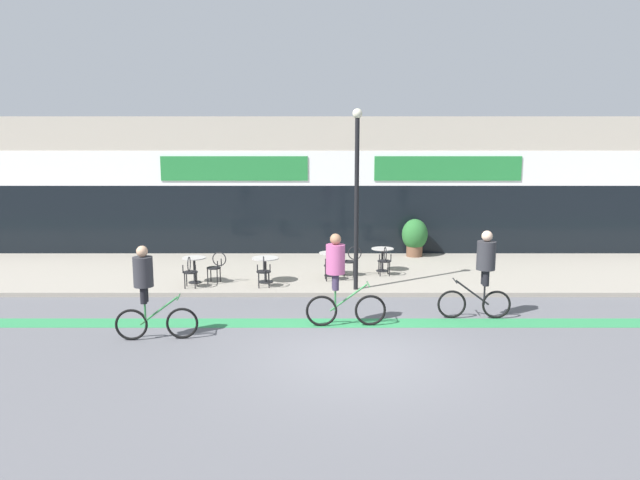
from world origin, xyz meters
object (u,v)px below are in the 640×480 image
object	(u,v)px
bistro_table_2	(333,259)
cafe_chair_1_near	(266,269)
cafe_chair_0_side	(219,265)
cafe_chair_2_side	(354,259)
bistro_table_3	(385,255)
bistro_table_1	(268,264)
cafe_chair_0_near	(193,270)
planter_pot	(417,236)
cafe_chair_3_near	(387,259)
lamp_post	(359,186)
cyclist_0	(150,287)
cafe_chair_2_near	(334,263)
bistro_table_0	(197,265)
cyclist_2	(486,268)
cyclist_1	(341,274)

from	to	relation	value
bistro_table_2	cafe_chair_1_near	bearing A→B (deg)	-142.74
cafe_chair_0_side	cafe_chair_2_side	distance (m)	3.98
bistro_table_3	bistro_table_1	bearing A→B (deg)	-157.68
cafe_chair_0_near	cafe_chair_0_side	xyz separation A→B (m)	(0.62, 0.61, 0.00)
bistro_table_3	cafe_chair_1_near	world-z (taller)	cafe_chair_1_near
cafe_chair_1_near	planter_pot	world-z (taller)	planter_pot
cafe_chair_0_side	planter_pot	size ratio (longest dim) A/B	0.69
bistro_table_3	cafe_chair_3_near	xyz separation A→B (m)	(0.00, -0.63, 0.00)
lamp_post	cyclist_0	world-z (taller)	lamp_post
cafe_chair_2_side	bistro_table_1	bearing A→B (deg)	19.81
cafe_chair_0_side	planter_pot	distance (m)	7.33
cafe_chair_0_side	bistro_table_2	bearing A→B (deg)	-156.63
cafe_chair_0_near	planter_pot	size ratio (longest dim) A/B	0.69
lamp_post	cafe_chair_2_side	bearing A→B (deg)	91.48
cafe_chair_2_near	cafe_chair_2_side	size ratio (longest dim) A/B	1.00
bistro_table_0	cafe_chair_1_near	bearing A→B (deg)	-15.55
cafe_chair_1_near	cyclist_2	distance (m)	5.95
cyclist_2	cafe_chair_3_near	bearing A→B (deg)	-62.64
planter_pot	cafe_chair_1_near	bearing A→B (deg)	-137.50
cafe_chair_2_near	cyclist_1	world-z (taller)	cyclist_1
cafe_chair_1_near	bistro_table_1	bearing A→B (deg)	-5.93
bistro_table_1	cafe_chair_2_side	bearing A→B (deg)	17.54
cafe_chair_3_near	bistro_table_1	bearing A→B (deg)	99.87
bistro_table_1	planter_pot	size ratio (longest dim) A/B	0.59
planter_pot	cafe_chair_0_near	bearing A→B (deg)	-146.78
bistro_table_0	cafe_chair_2_near	xyz separation A→B (m)	(3.90, 0.23, -0.01)
lamp_post	cyclist_1	world-z (taller)	lamp_post
bistro_table_2	cafe_chair_1_near	distance (m)	2.34
cafe_chair_0_side	cyclist_1	xyz separation A→B (m)	(3.37, -3.62, 0.57)
cafe_chair_1_near	lamp_post	world-z (taller)	lamp_post
cafe_chair_0_near	cafe_chair_0_side	bearing A→B (deg)	-46.99
planter_pot	cyclist_1	xyz separation A→B (m)	(-2.85, -7.49, 0.40)
bistro_table_3	cafe_chair_0_near	distance (m)	5.89
bistro_table_0	cafe_chair_0_side	distance (m)	0.63
bistro_table_1	cyclist_1	xyz separation A→B (m)	(1.98, -3.70, 0.57)
bistro_table_0	cafe_chair_2_near	bearing A→B (deg)	3.37
planter_pot	cyclist_0	distance (m)	10.91
cafe_chair_1_near	cyclist_1	distance (m)	3.69
bistro_table_1	cafe_chair_2_side	world-z (taller)	cafe_chair_2_side
planter_pot	cyclist_0	bearing A→B (deg)	-129.30
cyclist_0	planter_pot	bearing A→B (deg)	45.15
cafe_chair_0_side	lamp_post	bearing A→B (deg)	178.03
bistro_table_3	cafe_chair_2_side	world-z (taller)	cafe_chair_2_side
cafe_chair_2_near	cyclist_2	distance (m)	4.83
cafe_chair_2_side	planter_pot	size ratio (longest dim) A/B	0.69
cafe_chair_1_near	bistro_table_3	bearing A→B (deg)	-66.15
cafe_chair_2_near	planter_pot	xyz separation A→B (m)	(2.95, 3.63, 0.18)
bistro_table_0	cafe_chair_2_near	world-z (taller)	cafe_chair_2_near
cafe_chair_0_near	bistro_table_3	bearing A→B (deg)	-70.54
bistro_table_1	cafe_chair_0_near	world-z (taller)	cafe_chair_0_near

